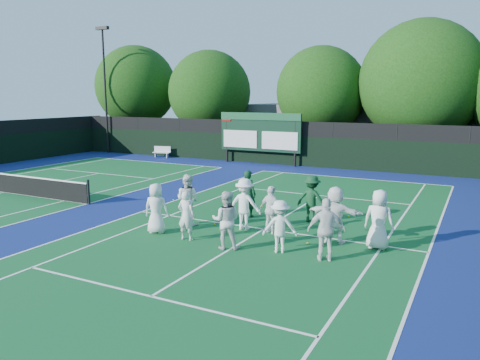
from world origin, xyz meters
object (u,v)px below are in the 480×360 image
at_px(scoreboard, 260,133).
at_px(bench, 162,151).
at_px(coach_left, 248,193).
at_px(tennis_net, 4,183).

distance_m(scoreboard, bench, 8.39).
bearing_deg(bench, coach_left, -43.05).
relative_size(scoreboard, bench, 4.28).
distance_m(scoreboard, coach_left, 14.45).
bearing_deg(tennis_net, bench, 94.84).
bearing_deg(bench, scoreboard, 1.56).
bearing_deg(coach_left, bench, -35.03).
xyz_separation_m(scoreboard, tennis_net, (-6.99, -14.59, -1.70)).
xyz_separation_m(scoreboard, bench, (-8.20, -0.22, -1.73)).
relative_size(tennis_net, bench, 8.06).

